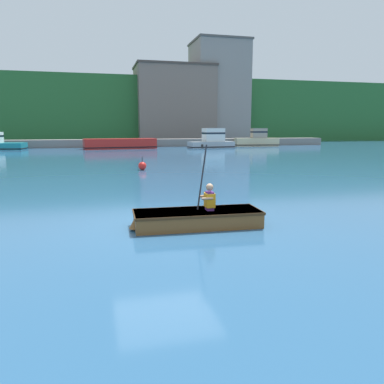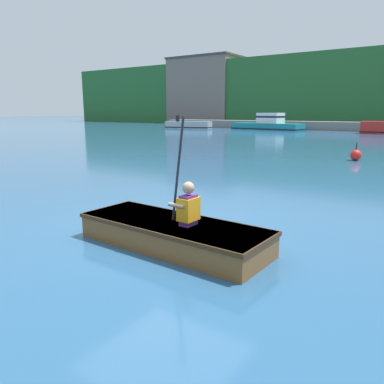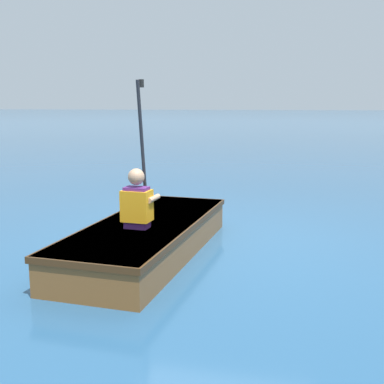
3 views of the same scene
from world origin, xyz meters
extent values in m
plane|color=#28567F|center=(0.00, 0.00, 0.00)|extent=(300.00, 300.00, 0.00)
cube|color=#75665B|center=(-31.95, 53.42, 5.37)|extent=(11.75, 9.76, 10.75)
cube|color=#463D37|center=(-31.95, 53.42, 10.90)|extent=(12.05, 10.06, 0.30)
cube|color=#197A84|center=(-12.77, 34.36, 0.35)|extent=(8.10, 3.29, 0.70)
cube|color=black|center=(-12.77, 34.36, 0.12)|extent=(8.15, 3.34, 0.10)
cube|color=silver|center=(-12.38, 34.32, 1.26)|extent=(2.68, 2.19, 1.11)
cube|color=#19232D|center=(-12.38, 34.32, 1.40)|extent=(2.70, 2.22, 0.20)
cube|color=#9EA3A8|center=(-21.74, 32.17, 0.42)|extent=(5.61, 2.97, 0.84)
cube|color=black|center=(-21.74, 32.17, 0.15)|extent=(5.66, 3.02, 0.10)
cube|color=brown|center=(0.66, -0.63, 0.19)|extent=(2.91, 1.13, 0.37)
cube|color=#432A13|center=(0.66, -0.63, 0.34)|extent=(2.95, 1.17, 0.06)
cube|color=#432A13|center=(0.66, -0.63, 0.33)|extent=(2.50, 0.93, 0.02)
cone|color=brown|center=(-0.71, -0.57, 0.21)|extent=(0.37, 0.37, 0.34)
cube|color=brown|center=(0.88, -0.64, 0.32)|extent=(0.20, 0.96, 0.03)
cube|color=#592672|center=(0.95, -0.65, 0.59)|extent=(0.17, 0.25, 0.43)
cube|color=orange|center=(0.95, -0.65, 0.61)|extent=(0.22, 0.30, 0.32)
sphere|color=tan|center=(0.95, -0.65, 0.91)|extent=(0.17, 0.17, 0.17)
cylinder|color=tan|center=(0.87, -0.49, 0.68)|extent=(0.26, 0.07, 0.06)
cylinder|color=tan|center=(0.85, -0.79, 0.68)|extent=(0.26, 0.07, 0.06)
cylinder|color=#232328|center=(0.77, -0.64, 1.14)|extent=(0.24, 0.05, 1.48)
cylinder|color=black|center=(0.77, -0.64, 1.84)|extent=(0.05, 0.05, 0.08)
sphere|color=red|center=(0.83, 11.41, 0.22)|extent=(0.44, 0.44, 0.44)
cylinder|color=black|center=(0.83, 11.41, 0.58)|extent=(0.04, 0.04, 0.28)
camera|label=1|loc=(-1.52, -8.72, 2.25)|focal=35.00mm
camera|label=2|loc=(3.82, -4.78, 1.93)|focal=35.00mm
camera|label=3|loc=(5.49, 1.09, 1.63)|focal=45.00mm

